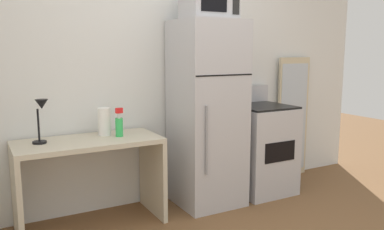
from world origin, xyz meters
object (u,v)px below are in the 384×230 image
(microwave, at_px, (209,5))
(oven_range, at_px, (260,148))
(desk, at_px, (89,166))
(paper_towel_roll, at_px, (104,122))
(spray_bottle, at_px, (119,125))
(desk_lamp, at_px, (41,114))
(refrigerator, at_px, (207,114))
(leaning_mirror, at_px, (293,117))

(microwave, distance_m, oven_range, 1.57)
(desk, relative_size, paper_towel_roll, 4.94)
(desk, relative_size, microwave, 2.58)
(microwave, bearing_deg, spray_bottle, 177.89)
(desk_lamp, xyz_separation_m, oven_range, (2.14, -0.06, -0.52))
(spray_bottle, distance_m, paper_towel_roll, 0.15)
(oven_range, bearing_deg, refrigerator, -179.91)
(desk, xyz_separation_m, desk_lamp, (-0.35, 0.04, 0.46))
(desk_lamp, bearing_deg, refrigerator, -2.25)
(spray_bottle, xyz_separation_m, oven_range, (1.53, -0.01, -0.38))
(paper_towel_roll, bearing_deg, spray_bottle, -52.29)
(desk, xyz_separation_m, spray_bottle, (0.27, -0.01, 0.32))
(paper_towel_roll, bearing_deg, desk_lamp, -172.11)
(desk_lamp, xyz_separation_m, spray_bottle, (0.62, -0.05, -0.14))
(oven_range, xyz_separation_m, leaning_mirror, (0.67, 0.26, 0.23))
(desk_lamp, bearing_deg, spray_bottle, -4.39)
(spray_bottle, bearing_deg, paper_towel_roll, 127.71)
(desk_lamp, relative_size, microwave, 0.77)
(desk, height_order, spray_bottle, spray_bottle)
(desk, distance_m, oven_range, 1.80)
(desk_lamp, relative_size, paper_towel_roll, 1.47)
(refrigerator, relative_size, oven_range, 1.60)
(desk, xyz_separation_m, microwave, (1.14, -0.04, 1.36))
(microwave, height_order, oven_range, microwave)
(desk_lamp, xyz_separation_m, refrigerator, (1.49, -0.06, -0.11))
(paper_towel_roll, xyz_separation_m, oven_range, (1.62, -0.13, -0.40))
(paper_towel_roll, distance_m, leaning_mirror, 2.30)
(paper_towel_roll, distance_m, refrigerator, 0.97)
(spray_bottle, bearing_deg, leaning_mirror, 6.37)
(desk, height_order, refrigerator, refrigerator)
(refrigerator, xyz_separation_m, microwave, (0.00, -0.02, 1.01))
(spray_bottle, distance_m, oven_range, 1.57)
(spray_bottle, height_order, microwave, microwave)
(desk, xyz_separation_m, oven_range, (1.79, -0.02, -0.06))
(desk_lamp, height_order, oven_range, desk_lamp)
(microwave, bearing_deg, desk_lamp, 176.94)
(desk, height_order, paper_towel_roll, paper_towel_roll)
(desk_lamp, distance_m, paper_towel_roll, 0.54)
(desk, relative_size, leaning_mirror, 0.85)
(desk, height_order, desk_lamp, desk_lamp)
(desk_lamp, height_order, refrigerator, refrigerator)
(leaning_mirror, bearing_deg, refrigerator, -169.08)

